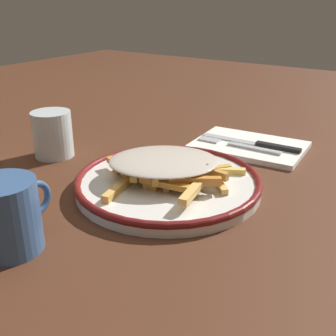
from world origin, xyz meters
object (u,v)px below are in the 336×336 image
object	(u,v)px
napkin	(249,146)
fork	(238,145)
water_glass	(52,134)
knife	(258,144)
coffee_mug	(7,216)
plate	(168,182)
fries_heap	(166,165)

from	to	relation	value
napkin	fork	distance (m)	0.03
fork	water_glass	bearing A→B (deg)	128.06
knife	coffee_mug	world-z (taller)	coffee_mug
napkin	fork	xyz separation A→B (m)	(-0.03, 0.01, 0.01)
fork	water_glass	world-z (taller)	water_glass
plate	fork	bearing A→B (deg)	-4.81
fork	knife	world-z (taller)	knife
fork	coffee_mug	xyz separation A→B (m)	(-0.47, 0.09, 0.03)
fries_heap	water_glass	distance (m)	0.26
water_glass	coffee_mug	xyz separation A→B (m)	(-0.25, -0.20, 0.00)
plate	napkin	world-z (taller)	plate
water_glass	coffee_mug	distance (m)	0.32
fork	knife	distance (m)	0.04
fork	water_glass	xyz separation A→B (m)	(-0.23, 0.29, 0.03)
napkin	coffee_mug	world-z (taller)	coffee_mug
knife	coffee_mug	size ratio (longest dim) A/B	1.89
knife	water_glass	size ratio (longest dim) A/B	2.37
plate	water_glass	distance (m)	0.27
plate	fork	distance (m)	0.22
fork	knife	xyz separation A→B (m)	(0.03, -0.03, 0.00)
napkin	knife	world-z (taller)	knife
fries_heap	knife	world-z (taller)	fries_heap
knife	plate	bearing A→B (deg)	168.83
water_glass	knife	bearing A→B (deg)	-51.43
fries_heap	napkin	world-z (taller)	fries_heap
fork	water_glass	size ratio (longest dim) A/B	1.98
fries_heap	coffee_mug	xyz separation A→B (m)	(-0.25, 0.06, 0.01)
water_glass	napkin	bearing A→B (deg)	-49.79
plate	fries_heap	world-z (taller)	fries_heap
coffee_mug	fork	bearing A→B (deg)	-10.28
fork	coffee_mug	distance (m)	0.48
plate	coffee_mug	world-z (taller)	coffee_mug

